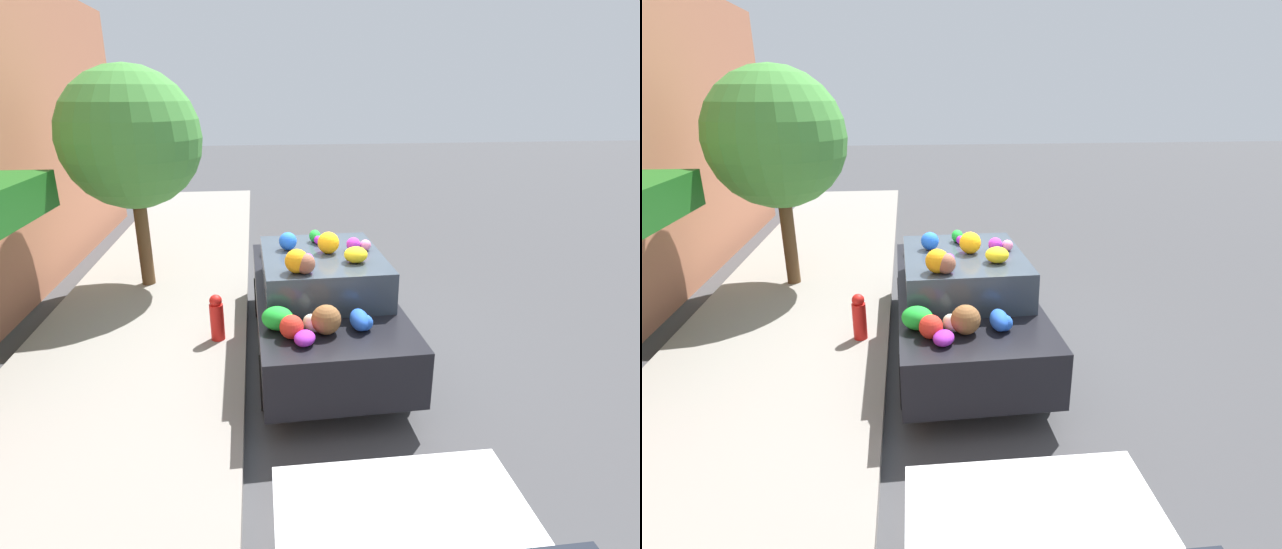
% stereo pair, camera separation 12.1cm
% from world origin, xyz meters
% --- Properties ---
extents(ground_plane, '(60.00, 60.00, 0.00)m').
position_xyz_m(ground_plane, '(0.00, 0.00, 0.00)').
color(ground_plane, '#424244').
extents(sidewalk_curb, '(24.00, 3.20, 0.14)m').
position_xyz_m(sidewalk_curb, '(0.00, 2.70, 0.07)').
color(sidewalk_curb, gray).
rests_on(sidewalk_curb, ground).
extents(street_tree, '(2.42, 2.42, 3.88)m').
position_xyz_m(street_tree, '(2.70, 2.96, 2.80)').
color(street_tree, brown).
rests_on(street_tree, sidewalk_curb).
extents(fire_hydrant, '(0.20, 0.20, 0.70)m').
position_xyz_m(fire_hydrant, '(0.23, 1.50, 0.48)').
color(fire_hydrant, red).
rests_on(fire_hydrant, sidewalk_curb).
extents(art_car, '(4.26, 1.89, 1.82)m').
position_xyz_m(art_car, '(-0.05, 0.03, 0.81)').
color(art_car, black).
rests_on(art_car, ground).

